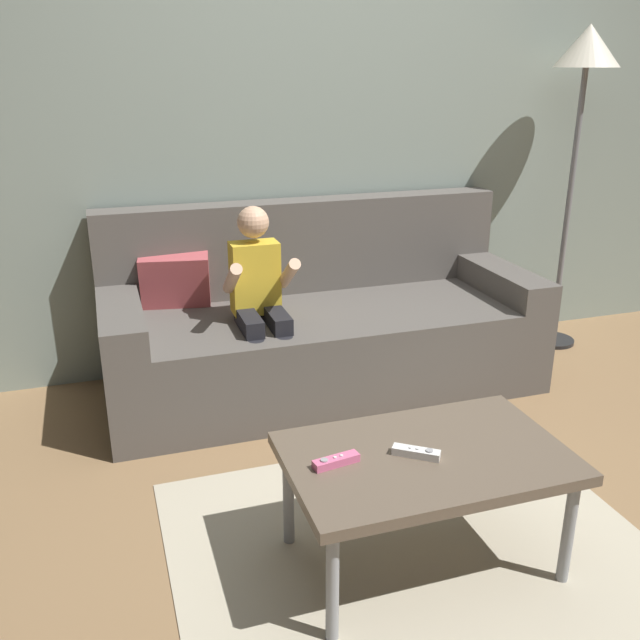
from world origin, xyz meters
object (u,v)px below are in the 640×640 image
object	(u,v)px
game_remote_pink_center	(336,461)
floor_lamp	(585,73)
coffee_table	(426,464)
person_seated_on_couch	(260,299)
game_remote_white_near_edge	(416,452)
couch	(319,327)

from	to	relation	value
game_remote_pink_center	floor_lamp	world-z (taller)	floor_lamp
floor_lamp	coffee_table	bearing A→B (deg)	-136.49
coffee_table	person_seated_on_couch	bearing A→B (deg)	100.90
floor_lamp	game_remote_pink_center	bearing A→B (deg)	-141.66
coffee_table	game_remote_pink_center	distance (m)	0.28
game_remote_pink_center	floor_lamp	bearing A→B (deg)	38.34
floor_lamp	person_seated_on_couch	bearing A→B (deg)	-171.05
game_remote_pink_center	game_remote_white_near_edge	bearing A→B (deg)	-6.99
person_seated_on_couch	couch	bearing A→B (deg)	29.04
couch	coffee_table	world-z (taller)	couch
coffee_table	floor_lamp	distance (m)	2.35
coffee_table	couch	bearing A→B (deg)	85.76
couch	person_seated_on_couch	world-z (taller)	person_seated_on_couch
game_remote_pink_center	floor_lamp	size ratio (longest dim) A/B	0.09
coffee_table	floor_lamp	world-z (taller)	floor_lamp
person_seated_on_couch	floor_lamp	distance (m)	1.98
person_seated_on_couch	coffee_table	distance (m)	1.20
person_seated_on_couch	floor_lamp	bearing A→B (deg)	8.95
couch	person_seated_on_couch	xyz separation A→B (m)	(-0.32, -0.18, 0.23)
couch	floor_lamp	size ratio (longest dim) A/B	1.21
couch	floor_lamp	distance (m)	1.82
couch	game_remote_pink_center	xyz separation A→B (m)	(-0.38, -1.32, 0.11)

